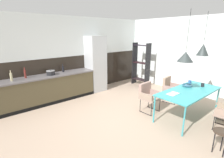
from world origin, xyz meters
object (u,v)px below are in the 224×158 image
object	(u,v)px
open_book	(173,94)
dining_table	(189,92)
mug_dark_espresso	(190,82)
bottle_spice_small	(63,69)
pendant_lamp_over_table_near	(185,57)
mug_wide_latte	(203,85)
bottle_oil_tall	(25,74)
pendant_lamp_over_table_far	(203,50)
armchair_by_stool	(170,86)
open_shelf_unit	(141,64)
refrigerator_column	(96,64)
bottle_wine_green	(11,77)
cooking_pot	(51,73)
side_stool	(222,134)
armchair_corner_seat	(148,94)
fruit_bowl	(187,85)

from	to	relation	value
open_book	dining_table	bearing A→B (deg)	-14.54
mug_dark_espresso	bottle_spice_small	xyz separation A→B (m)	(-2.54, 3.16, 0.21)
pendant_lamp_over_table_near	mug_wide_latte	bearing A→B (deg)	-5.19
bottle_oil_tall	pendant_lamp_over_table_far	distance (m)	4.96
armchair_by_stool	mug_wide_latte	distance (m)	1.03
pendant_lamp_over_table_far	mug_dark_espresso	bearing A→B (deg)	52.37
armchair_by_stool	bottle_spice_small	size ratio (longest dim) A/B	2.83
armchair_by_stool	open_shelf_unit	bearing A→B (deg)	-117.35
refrigerator_column	bottle_spice_small	world-z (taller)	refrigerator_column
bottle_wine_green	cooking_pot	bearing A→B (deg)	-1.60
armchair_by_stool	bottle_wine_green	world-z (taller)	bottle_wine_green
bottle_wine_green	open_shelf_unit	world-z (taller)	open_shelf_unit
side_stool	open_book	bearing A→B (deg)	73.12
side_stool	open_shelf_unit	world-z (taller)	open_shelf_unit
pendant_lamp_over_table_far	pendant_lamp_over_table_near	bearing A→B (deg)	176.51
mug_dark_espresso	bottle_wine_green	xyz separation A→B (m)	(-4.10, 3.05, 0.23)
mug_wide_latte	pendant_lamp_over_table_far	size ratio (longest dim) A/B	0.12
open_book	mug_dark_espresso	size ratio (longest dim) A/B	2.36
armchair_corner_seat	fruit_bowl	bearing A→B (deg)	136.45
side_stool	open_shelf_unit	distance (m)	4.35
open_book	bottle_wine_green	size ratio (longest dim) A/B	1.02
pendant_lamp_over_table_near	dining_table	bearing A→B (deg)	-3.08
mug_dark_espresso	open_shelf_unit	xyz separation A→B (m)	(0.53, 2.36, 0.13)
armchair_corner_seat	open_shelf_unit	xyz separation A→B (m)	(1.72, 1.78, 0.40)
dining_table	armchair_corner_seat	distance (m)	1.06
dining_table	bottle_wine_green	distance (m)	4.82
mug_wide_latte	mug_dark_espresso	bearing A→B (deg)	80.84
pendant_lamp_over_table_near	side_stool	bearing A→B (deg)	-115.65
fruit_bowl	pendant_lamp_over_table_far	xyz separation A→B (m)	(0.11, -0.24, 0.98)
armchair_by_stool	mug_dark_espresso	world-z (taller)	mug_dark_espresso
bottle_wine_green	bottle_oil_tall	xyz separation A→B (m)	(0.37, 0.08, 0.01)
dining_table	bottle_oil_tall	bearing A→B (deg)	131.61
fruit_bowl	bottle_oil_tall	xyz separation A→B (m)	(-3.34, 3.24, 0.24)
armchair_corner_seat	bottle_oil_tall	size ratio (longest dim) A/B	2.60
mug_dark_espresso	open_shelf_unit	bearing A→B (deg)	77.26
armchair_by_stool	bottle_spice_small	distance (m)	3.61
dining_table	bottle_oil_tall	distance (m)	4.63
bottle_wine_green	pendant_lamp_over_table_near	xyz separation A→B (m)	(3.05, -3.35, 0.64)
mug_dark_espresso	bottle_wine_green	world-z (taller)	bottle_wine_green
mug_dark_espresso	open_shelf_unit	size ratio (longest dim) A/B	0.07
refrigerator_column	mug_dark_espresso	size ratio (longest dim) A/B	16.09
armchair_by_stool	open_shelf_unit	size ratio (longest dim) A/B	0.45
bottle_oil_tall	armchair_by_stool	bearing A→B (deg)	-34.65
cooking_pot	pendant_lamp_over_table_far	bearing A→B (deg)	-50.77
open_book	pendant_lamp_over_table_near	xyz separation A→B (m)	(0.16, -0.12, 0.91)
mug_dark_espresso	fruit_bowl	bearing A→B (deg)	-163.82
mug_wide_latte	bottle_oil_tall	world-z (taller)	bottle_oil_tall
armchair_by_stool	cooking_pot	size ratio (longest dim) A/B	3.06
dining_table	bottle_wine_green	bearing A→B (deg)	135.60
mug_dark_espresso	pendant_lamp_over_table_far	xyz separation A→B (m)	(-0.27, -0.35, 0.98)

